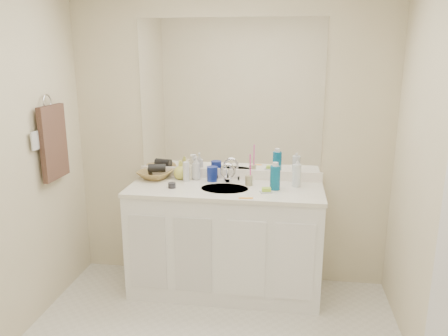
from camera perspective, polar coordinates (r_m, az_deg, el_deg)
The scene contains 26 objects.
wall_back at distance 3.58m, azimuth 0.77°, elevation 3.61°, with size 2.60×0.02×2.40m, color beige.
wall_front at distance 1.21m, azimuth -17.15°, elevation -20.24°, with size 2.60×0.02×2.40m, color beige.
vanity_cabinet at distance 3.55m, azimuth 0.12°, elevation -9.60°, with size 1.50×0.55×0.85m, color white.
countertop at distance 3.40m, azimuth 0.12°, elevation -2.81°, with size 1.52×0.57×0.03m, color white.
backsplash at distance 3.63m, azimuth 0.72°, elevation -0.77°, with size 1.52×0.03×0.08m, color white.
sink_basin at distance 3.38m, azimuth 0.07°, elevation -2.86°, with size 0.37×0.37×0.02m, color #BBB4A3.
faucet at distance 3.53m, azimuth 0.50°, elevation -0.96°, with size 0.02×0.02×0.11m, color silver.
mirror at distance 3.52m, azimuth 0.77°, elevation 9.35°, with size 1.48×0.01×1.20m, color white.
blue_mug at distance 3.55m, azimuth -1.54°, elevation -0.78°, with size 0.09×0.09×0.12m, color navy.
tan_cup at distance 3.44m, azimuth 3.26°, elevation -1.63°, with size 0.06×0.06×0.08m, color tan.
toothbrush at distance 3.41m, azimuth 3.45°, elevation 0.13°, with size 0.01×0.01×0.21m, color #FF43AC.
mouthwash_bottle at distance 3.35m, azimuth 6.69°, elevation -1.28°, with size 0.08×0.08×0.18m, color #0B5D84.
clear_pump_bottle at distance 3.45m, azimuth 9.46°, elevation -0.96°, with size 0.07×0.07×0.18m, color silver.
soap_dish at distance 3.29m, azimuth 5.54°, elevation -3.12°, with size 0.09×0.07×0.01m, color silver.
green_soap at distance 3.28m, azimuth 5.55°, elevation -2.80°, with size 0.07×0.05×0.02m, color #A7DB35.
orange_comb at distance 3.15m, azimuth 2.86°, elevation -3.94°, with size 0.10×0.02×0.00m, color orange.
dark_jar at distance 3.40m, azimuth -6.82°, elevation -2.26°, with size 0.06×0.06×0.04m, color #26252A.
extra_white_bottle at distance 3.55m, azimuth -4.97°, elevation -0.49°, with size 0.05×0.05×0.16m, color silver.
soap_bottle_white at distance 3.60m, azimuth -3.65°, elevation -0.01°, with size 0.07×0.07×0.19m, color silver.
soap_bottle_cream at distance 3.62m, azimuth -4.68°, elevation -0.14°, with size 0.08×0.08×0.17m, color beige.
soap_bottle_yellow at distance 3.63m, azimuth -5.68°, elevation -0.23°, with size 0.12×0.12×0.15m, color #D0CE51.
wicker_basket at distance 3.68m, azimuth -9.00°, elevation -0.86°, with size 0.27×0.27×0.07m, color olive.
hair_dryer at distance 3.66m, azimuth -8.74°, elevation -0.02°, with size 0.07×0.07×0.14m, color black.
towel_ring at distance 3.45m, azimuth -22.11°, elevation 8.02°, with size 0.11×0.11×0.01m, color silver.
hand_towel at distance 3.48m, azimuth -21.36°, elevation 3.13°, with size 0.04×0.32×0.55m, color #2F1F19.
switch_plate at distance 3.31m, azimuth -23.46°, elevation 3.28°, with size 0.01×0.09×0.13m, color silver.
Camera 1 is at (0.47, -2.19, 1.88)m, focal length 35.00 mm.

